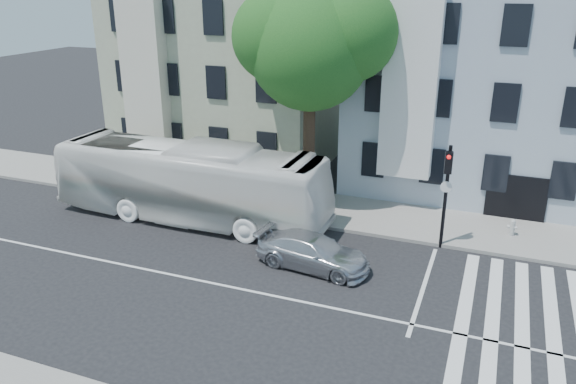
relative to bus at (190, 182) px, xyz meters
The scene contains 10 objects.
ground 6.85m from the bus, 47.95° to the right, with size 120.00×120.00×0.00m, color black.
sidewalk_far 5.67m from the bus, 34.91° to the left, with size 80.00×4.00×0.15m, color gray.
building_left 11.05m from the bus, 104.30° to the left, with size 12.00×10.00×11.00m, color #9FA389.
building_right 15.69m from the bus, 41.44° to the left, with size 12.00×10.00×11.00m, color #A1AEC0.
street_tree 8.44m from the bus, 40.45° to the left, with size 7.30×5.90×11.10m.
bus is the anchor object (origin of this frame).
sedan 7.22m from the bus, 19.69° to the right, with size 4.46×1.81×1.29m, color silver.
hedge 3.35m from the bus, 153.23° to the left, with size 8.50×0.84×0.70m, color #31601F, non-canonical shape.
traffic_signal 11.17m from the bus, ahead, with size 0.46×0.54×4.36m.
fire_hydrant 14.18m from the bus, 12.62° to the left, with size 0.41×0.24×0.73m.
Camera 1 is at (8.34, -15.70, 10.35)m, focal length 35.00 mm.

